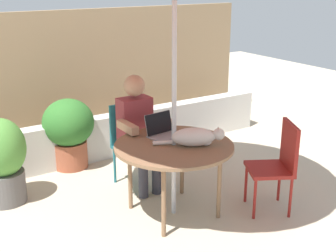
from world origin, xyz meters
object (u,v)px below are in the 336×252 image
at_px(chair_empty, 279,160).
at_px(cat, 196,137).
at_px(laptop, 162,130).
at_px(person_seated, 138,127).
at_px(potted_plant_near_fence, 69,129).
at_px(patio_table, 174,150).
at_px(chair_occupied, 131,138).
at_px(potted_plant_by_chair, 2,159).

xyz_separation_m(chair_empty, cat, (-0.72, 0.34, 0.27)).
xyz_separation_m(chair_empty, laptop, (-0.84, 0.73, 0.25)).
distance_m(chair_empty, person_seated, 1.45).
bearing_deg(chair_empty, potted_plant_near_fence, 122.21).
height_order(chair_empty, potted_plant_near_fence, chair_empty).
bearing_deg(chair_empty, patio_table, 151.77).
relative_size(laptop, potted_plant_near_fence, 0.40).
bearing_deg(potted_plant_near_fence, patio_table, -75.22).
bearing_deg(potted_plant_near_fence, chair_occupied, -61.08).
distance_m(cat, potted_plant_near_fence, 1.84).
bearing_deg(cat, person_seated, 100.90).
height_order(patio_table, chair_occupied, chair_occupied).
bearing_deg(potted_plant_by_chair, cat, -40.56).
distance_m(laptop, potted_plant_by_chair, 1.60).
xyz_separation_m(laptop, cat, (0.12, -0.40, 0.02)).
bearing_deg(patio_table, person_seated, 90.00).
bearing_deg(potted_plant_near_fence, chair_empty, -57.79).
height_order(patio_table, cat, cat).
xyz_separation_m(patio_table, potted_plant_near_fence, (-0.42, 1.59, -0.18)).
distance_m(chair_occupied, potted_plant_by_chair, 1.32).
height_order(cat, potted_plant_near_fence, cat).
bearing_deg(person_seated, potted_plant_by_chair, 161.56).
xyz_separation_m(chair_occupied, chair_empty, (0.88, -1.30, 0.00)).
height_order(potted_plant_near_fence, potted_plant_by_chair, potted_plant_by_chair).
height_order(chair_occupied, potted_plant_near_fence, chair_occupied).
distance_m(person_seated, cat, 0.83).
xyz_separation_m(potted_plant_near_fence, potted_plant_by_chair, (-0.87, -0.48, -0.01)).
relative_size(patio_table, cat, 1.93).
relative_size(person_seated, cat, 2.13).
xyz_separation_m(chair_empty, person_seated, (-0.88, 1.14, 0.17)).
bearing_deg(chair_occupied, potted_plant_by_chair, 168.05).
xyz_separation_m(patio_table, person_seated, (0.00, 0.67, 0.03)).
distance_m(chair_occupied, cat, 1.01).
relative_size(potted_plant_near_fence, potted_plant_by_chair, 0.95).
bearing_deg(laptop, potted_plant_by_chair, 147.62).
relative_size(chair_empty, laptop, 2.67).
distance_m(patio_table, chair_occupied, 0.84).
bearing_deg(potted_plant_by_chair, laptop, -32.38).
distance_m(person_seated, potted_plant_near_fence, 1.03).
bearing_deg(chair_empty, person_seated, 127.52).
distance_m(patio_table, laptop, 0.29).
bearing_deg(chair_empty, cat, 155.05).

